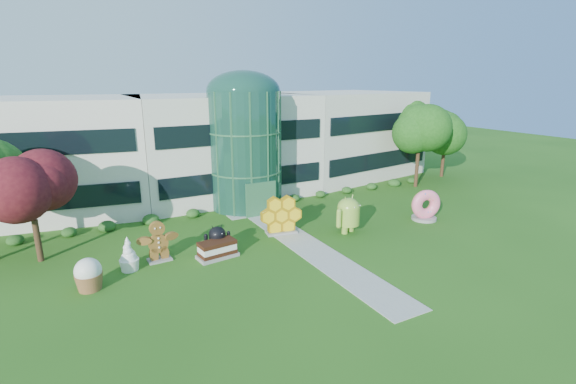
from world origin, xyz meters
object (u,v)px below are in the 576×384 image
android_black (217,237)px  donut (425,205)px  gingerbread (158,241)px  android_green (348,212)px

android_black → donut: size_ratio=0.80×
android_black → gingerbread: size_ratio=0.72×
gingerbread → android_black: bearing=-10.7°
android_green → donut: size_ratio=1.21×
donut → gingerbread: (-20.02, 2.14, 0.03)m
android_green → gingerbread: android_green is taller
android_green → android_black: size_ratio=1.51×
android_green → donut: android_green is taller
android_green → gingerbread: (-13.06, 1.54, -0.23)m
android_green → gingerbread: bearing=156.2°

